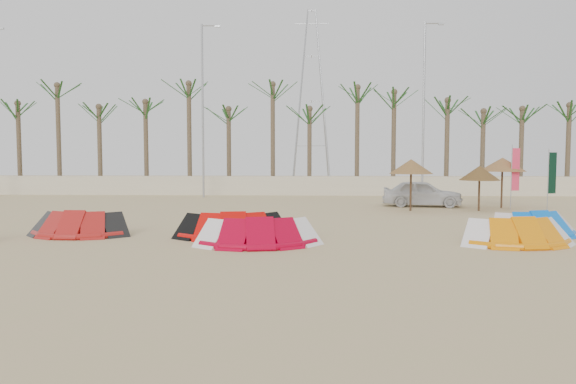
{
  "coord_description": "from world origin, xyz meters",
  "views": [
    {
      "loc": [
        0.72,
        -12.81,
        2.56
      ],
      "look_at": [
        0.0,
        6.0,
        1.3
      ],
      "focal_mm": 32.0,
      "sensor_mm": 36.0,
      "label": 1
    }
  ],
  "objects_px": {
    "kite_red_right": "(260,230)",
    "kite_blue": "(532,223)",
    "kite_red_mid": "(234,224)",
    "car": "(422,193)",
    "parasol_left": "(411,167)",
    "parasol_mid": "(480,173)",
    "kite_orange": "(515,230)",
    "kite_red_left": "(82,222)",
    "parasol_right": "(502,165)"
  },
  "relations": [
    {
      "from": "kite_red_right",
      "to": "kite_blue",
      "type": "relative_size",
      "value": 1.13
    },
    {
      "from": "kite_red_mid",
      "to": "car",
      "type": "distance_m",
      "value": 13.51
    },
    {
      "from": "kite_red_mid",
      "to": "parasol_left",
      "type": "height_order",
      "value": "parasol_left"
    },
    {
      "from": "parasol_mid",
      "to": "kite_orange",
      "type": "bearing_deg",
      "value": -102.27
    },
    {
      "from": "parasol_left",
      "to": "kite_red_left",
      "type": "bearing_deg",
      "value": -146.7
    },
    {
      "from": "kite_blue",
      "to": "parasol_mid",
      "type": "relative_size",
      "value": 1.51
    },
    {
      "from": "kite_red_left",
      "to": "kite_red_right",
      "type": "height_order",
      "value": "same"
    },
    {
      "from": "kite_red_mid",
      "to": "parasol_mid",
      "type": "xyz_separation_m",
      "value": [
        10.64,
        8.46,
        1.4
      ]
    },
    {
      "from": "kite_blue",
      "to": "car",
      "type": "relative_size",
      "value": 0.8
    },
    {
      "from": "kite_red_mid",
      "to": "kite_red_right",
      "type": "height_order",
      "value": "same"
    },
    {
      "from": "kite_red_mid",
      "to": "kite_orange",
      "type": "xyz_separation_m",
      "value": [
        8.55,
        -1.14,
        -0.0
      ]
    },
    {
      "from": "kite_blue",
      "to": "parasol_mid",
      "type": "xyz_separation_m",
      "value": [
        0.86,
        7.91,
        1.41
      ]
    },
    {
      "from": "parasol_left",
      "to": "car",
      "type": "relative_size",
      "value": 0.61
    },
    {
      "from": "kite_red_right",
      "to": "car",
      "type": "bearing_deg",
      "value": 58.37
    },
    {
      "from": "kite_blue",
      "to": "car",
      "type": "distance_m",
      "value": 10.14
    },
    {
      "from": "kite_blue",
      "to": "parasol_right",
      "type": "xyz_separation_m",
      "value": [
        2.46,
        9.33,
        1.8
      ]
    },
    {
      "from": "kite_red_right",
      "to": "parasol_mid",
      "type": "bearing_deg",
      "value": 45.7
    },
    {
      "from": "kite_red_mid",
      "to": "kite_orange",
      "type": "relative_size",
      "value": 1.09
    },
    {
      "from": "car",
      "to": "kite_orange",
      "type": "bearing_deg",
      "value": -171.2
    },
    {
      "from": "kite_orange",
      "to": "parasol_left",
      "type": "xyz_separation_m",
      "value": [
        -1.22,
        9.42,
        1.72
      ]
    },
    {
      "from": "kite_red_right",
      "to": "parasol_mid",
      "type": "relative_size",
      "value": 1.7
    },
    {
      "from": "kite_red_mid",
      "to": "parasol_right",
      "type": "xyz_separation_m",
      "value": [
        12.24,
        9.88,
        1.79
      ]
    },
    {
      "from": "kite_orange",
      "to": "parasol_right",
      "type": "bearing_deg",
      "value": 71.48
    },
    {
      "from": "kite_red_right",
      "to": "kite_blue",
      "type": "height_order",
      "value": "same"
    },
    {
      "from": "kite_blue",
      "to": "parasol_left",
      "type": "xyz_separation_m",
      "value": [
        -2.44,
        7.74,
        1.72
      ]
    },
    {
      "from": "car",
      "to": "parasol_right",
      "type": "bearing_deg",
      "value": -92.55
    },
    {
      "from": "parasol_left",
      "to": "kite_red_right",
      "type": "bearing_deg",
      "value": -123.19
    },
    {
      "from": "kite_red_mid",
      "to": "parasol_mid",
      "type": "relative_size",
      "value": 1.71
    },
    {
      "from": "kite_red_mid",
      "to": "car",
      "type": "bearing_deg",
      "value": 51.65
    },
    {
      "from": "kite_red_mid",
      "to": "parasol_left",
      "type": "relative_size",
      "value": 1.49
    },
    {
      "from": "kite_red_right",
      "to": "kite_blue",
      "type": "distance_m",
      "value": 9.04
    },
    {
      "from": "kite_red_left",
      "to": "parasol_right",
      "type": "relative_size",
      "value": 1.27
    },
    {
      "from": "kite_red_right",
      "to": "parasol_right",
      "type": "bearing_deg",
      "value": 45.14
    },
    {
      "from": "kite_red_mid",
      "to": "kite_blue",
      "type": "xyz_separation_m",
      "value": [
        9.78,
        0.55,
        -0.0
      ]
    },
    {
      "from": "kite_red_left",
      "to": "kite_red_right",
      "type": "distance_m",
      "value": 6.27
    },
    {
      "from": "kite_red_right",
      "to": "kite_orange",
      "type": "bearing_deg",
      "value": 2.38
    },
    {
      "from": "kite_blue",
      "to": "parasol_right",
      "type": "distance_m",
      "value": 9.81
    },
    {
      "from": "kite_red_left",
      "to": "parasol_mid",
      "type": "xyz_separation_m",
      "value": [
        15.75,
        8.35,
        1.4
      ]
    },
    {
      "from": "parasol_right",
      "to": "car",
      "type": "relative_size",
      "value": 0.63
    },
    {
      "from": "kite_red_left",
      "to": "kite_blue",
      "type": "relative_size",
      "value": 1.0
    },
    {
      "from": "kite_red_left",
      "to": "parasol_left",
      "type": "height_order",
      "value": "parasol_left"
    },
    {
      "from": "kite_blue",
      "to": "parasol_left",
      "type": "relative_size",
      "value": 1.31
    },
    {
      "from": "parasol_right",
      "to": "kite_blue",
      "type": "bearing_deg",
      "value": -104.78
    },
    {
      "from": "parasol_mid",
      "to": "kite_blue",
      "type": "bearing_deg",
      "value": -96.21
    },
    {
      "from": "kite_red_mid",
      "to": "kite_red_right",
      "type": "distance_m",
      "value": 1.74
    },
    {
      "from": "kite_red_right",
      "to": "car",
      "type": "xyz_separation_m",
      "value": [
        7.42,
        12.05,
        0.28
      ]
    },
    {
      "from": "car",
      "to": "kite_blue",
      "type": "bearing_deg",
      "value": -164.11
    },
    {
      "from": "kite_red_left",
      "to": "parasol_left",
      "type": "distance_m",
      "value": 14.99
    },
    {
      "from": "kite_red_left",
      "to": "kite_orange",
      "type": "bearing_deg",
      "value": -5.23
    },
    {
      "from": "kite_red_left",
      "to": "kite_blue",
      "type": "distance_m",
      "value": 14.89
    }
  ]
}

